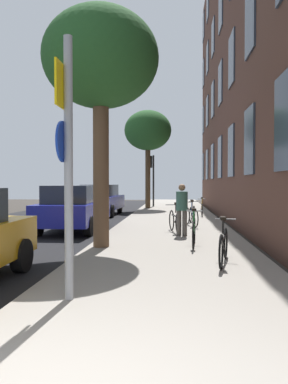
{
  "coord_description": "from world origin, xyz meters",
  "views": [
    {
      "loc": [
        1.19,
        -2.26,
        1.72
      ],
      "look_at": [
        0.1,
        11.31,
        1.39
      ],
      "focal_mm": 35.08,
      "sensor_mm": 36.0,
      "label": 1
    }
  ],
  "objects_px": {
    "bicycle_0": "(223,245)",
    "bicycle_3": "(191,216)",
    "car_2": "(101,200)",
    "pedestrian_0": "(182,206)",
    "car_1": "(74,208)",
    "traffic_light": "(152,171)",
    "bicycle_1": "(194,231)",
    "bicycle_5": "(202,208)",
    "bicycle_4": "(192,213)",
    "bicycle_2": "(175,221)",
    "sign_post": "(67,153)",
    "tree_near": "(101,61)",
    "tree_far": "(148,131)"
  },
  "relations": [
    {
      "from": "bicycle_3",
      "to": "bicycle_5",
      "type": "relative_size",
      "value": 1.06
    },
    {
      "from": "bicycle_2",
      "to": "bicycle_4",
      "type": "distance_m",
      "value": 3.72
    },
    {
      "from": "traffic_light",
      "to": "tree_far",
      "type": "height_order",
      "value": "tree_far"
    },
    {
      "from": "bicycle_3",
      "to": "bicycle_4",
      "type": "distance_m",
      "value": 1.78
    },
    {
      "from": "bicycle_4",
      "to": "pedestrian_0",
      "type": "xyz_separation_m",
      "value": [
        -0.52,
        -4.39,
        0.54
      ]
    },
    {
      "from": "tree_near",
      "to": "tree_far",
      "type": "distance_m",
      "value": 14.5
    },
    {
      "from": "tree_far",
      "to": "pedestrian_0",
      "type": "height_order",
      "value": "tree_far"
    },
    {
      "from": "bicycle_2",
      "to": "car_1",
      "type": "bearing_deg",
      "value": 165.25
    },
    {
      "from": "tree_near",
      "to": "pedestrian_0",
      "type": "xyz_separation_m",
      "value": [
        2.06,
        2.12,
        -3.72
      ]
    },
    {
      "from": "car_1",
      "to": "bicycle_3",
      "type": "bearing_deg",
      "value": 12.55
    },
    {
      "from": "sign_post",
      "to": "car_2",
      "type": "relative_size",
      "value": 0.8
    },
    {
      "from": "bicycle_1",
      "to": "bicycle_5",
      "type": "height_order",
      "value": "bicycle_1"
    },
    {
      "from": "bicycle_3",
      "to": "bicycle_5",
      "type": "height_order",
      "value": "bicycle_3"
    },
    {
      "from": "tree_near",
      "to": "bicycle_2",
      "type": "distance_m",
      "value": 5.44
    },
    {
      "from": "bicycle_2",
      "to": "car_2",
      "type": "relative_size",
      "value": 0.36
    },
    {
      "from": "bicycle_2",
      "to": "car_1",
      "type": "distance_m",
      "value": 3.71
    },
    {
      "from": "car_1",
      "to": "traffic_light",
      "type": "bearing_deg",
      "value": 80.63
    },
    {
      "from": "traffic_light",
      "to": "bicycle_4",
      "type": "relative_size",
      "value": 2.2
    },
    {
      "from": "tree_far",
      "to": "pedestrian_0",
      "type": "relative_size",
      "value": 3.95
    },
    {
      "from": "tree_near",
      "to": "bicycle_1",
      "type": "xyz_separation_m",
      "value": [
        2.32,
        0.26,
        -4.24
      ]
    },
    {
      "from": "bicycle_0",
      "to": "bicycle_4",
      "type": "distance_m",
      "value": 8.29
    },
    {
      "from": "pedestrian_0",
      "to": "car_1",
      "type": "height_order",
      "value": "pedestrian_0"
    },
    {
      "from": "bicycle_1",
      "to": "bicycle_3",
      "type": "distance_m",
      "value": 4.48
    },
    {
      "from": "bicycle_1",
      "to": "bicycle_2",
      "type": "height_order",
      "value": "bicycle_2"
    },
    {
      "from": "bicycle_2",
      "to": "tree_near",
      "type": "bearing_deg",
      "value": -122.81
    },
    {
      "from": "bicycle_4",
      "to": "car_2",
      "type": "bearing_deg",
      "value": 140.51
    },
    {
      "from": "sign_post",
      "to": "pedestrian_0",
      "type": "distance_m",
      "value": 6.67
    },
    {
      "from": "traffic_light",
      "to": "bicycle_1",
      "type": "bearing_deg",
      "value": -82.84
    },
    {
      "from": "bicycle_0",
      "to": "bicycle_1",
      "type": "xyz_separation_m",
      "value": [
        -0.47,
        2.03,
        0.01
      ]
    },
    {
      "from": "bicycle_3",
      "to": "bicycle_2",
      "type": "bearing_deg",
      "value": -107.96
    },
    {
      "from": "sign_post",
      "to": "traffic_light",
      "type": "xyz_separation_m",
      "value": [
        -0.04,
        20.42,
        0.38
      ]
    },
    {
      "from": "bicycle_0",
      "to": "car_2",
      "type": "distance_m",
      "value": 13.04
    },
    {
      "from": "bicycle_0",
      "to": "pedestrian_0",
      "type": "bearing_deg",
      "value": 100.71
    },
    {
      "from": "bicycle_1",
      "to": "bicycle_5",
      "type": "relative_size",
      "value": 1.02
    },
    {
      "from": "bicycle_4",
      "to": "tree_near",
      "type": "bearing_deg",
      "value": -111.61
    },
    {
      "from": "tree_far",
      "to": "bicycle_3",
      "type": "height_order",
      "value": "tree_far"
    },
    {
      "from": "bicycle_4",
      "to": "pedestrian_0",
      "type": "bearing_deg",
      "value": -96.79
    },
    {
      "from": "pedestrian_0",
      "to": "car_2",
      "type": "distance_m",
      "value": 9.18
    },
    {
      "from": "traffic_light",
      "to": "bicycle_5",
      "type": "xyz_separation_m",
      "value": [
        2.86,
        -7.02,
        -2.04
      ]
    },
    {
      "from": "traffic_light",
      "to": "bicycle_5",
      "type": "relative_size",
      "value": 2.15
    },
    {
      "from": "sign_post",
      "to": "car_1",
      "type": "xyz_separation_m",
      "value": [
        -2.08,
        8.03,
        -1.29
      ]
    },
    {
      "from": "bicycle_2",
      "to": "bicycle_4",
      "type": "relative_size",
      "value": 1.03
    },
    {
      "from": "car_2",
      "to": "pedestrian_0",
      "type": "bearing_deg",
      "value": -63.41
    },
    {
      "from": "bicycle_4",
      "to": "car_2",
      "type": "xyz_separation_m",
      "value": [
        -4.63,
        3.81,
        0.37
      ]
    },
    {
      "from": "bicycle_0",
      "to": "sign_post",
      "type": "bearing_deg",
      "value": -134.82
    },
    {
      "from": "bicycle_0",
      "to": "bicycle_3",
      "type": "bearing_deg",
      "value": 92.99
    },
    {
      "from": "traffic_light",
      "to": "bicycle_4",
      "type": "distance_m",
      "value": 10.15
    },
    {
      "from": "bicycle_2",
      "to": "car_2",
      "type": "bearing_deg",
      "value": 117.59
    },
    {
      "from": "bicycle_1",
      "to": "bicycle_5",
      "type": "bearing_deg",
      "value": 84.47
    },
    {
      "from": "bicycle_1",
      "to": "car_1",
      "type": "bearing_deg",
      "value": 138.73
    }
  ]
}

